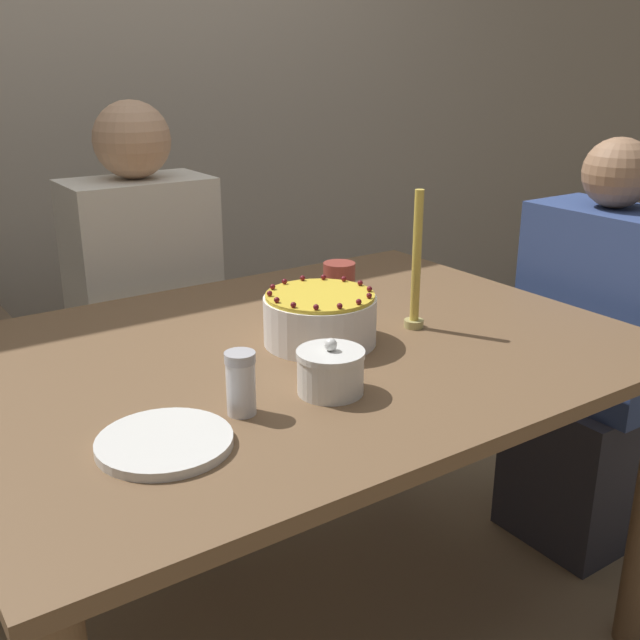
# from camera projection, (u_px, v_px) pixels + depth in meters

# --- Properties ---
(ground_plane) EXTENTS (12.00, 12.00, 0.00)m
(ground_plane) POSITION_uv_depth(u_px,v_px,m) (300.00, 632.00, 1.87)
(ground_plane) COLOR #8C7556
(wall_behind) EXTENTS (8.00, 0.05, 2.60)m
(wall_behind) POSITION_uv_depth(u_px,v_px,m) (71.00, 75.00, 2.52)
(wall_behind) COLOR #ADA393
(wall_behind) RESTS_ON ground_plane
(dining_table) EXTENTS (1.43, 1.07, 0.77)m
(dining_table) POSITION_uv_depth(u_px,v_px,m) (297.00, 391.00, 1.65)
(dining_table) COLOR brown
(dining_table) RESTS_ON ground_plane
(cake) EXTENTS (0.24, 0.24, 0.12)m
(cake) POSITION_uv_depth(u_px,v_px,m) (320.00, 318.00, 1.61)
(cake) COLOR white
(cake) RESTS_ON dining_table
(sugar_bowl) EXTENTS (0.13, 0.13, 0.11)m
(sugar_bowl) POSITION_uv_depth(u_px,v_px,m) (331.00, 371.00, 1.37)
(sugar_bowl) COLOR white
(sugar_bowl) RESTS_ON dining_table
(sugar_shaker) EXTENTS (0.05, 0.05, 0.11)m
(sugar_shaker) POSITION_uv_depth(u_px,v_px,m) (241.00, 383.00, 1.29)
(sugar_shaker) COLOR white
(sugar_shaker) RESTS_ON dining_table
(plate_stack) EXTENTS (0.22, 0.22, 0.02)m
(plate_stack) POSITION_uv_depth(u_px,v_px,m) (165.00, 442.00, 1.19)
(plate_stack) COLOR white
(plate_stack) RESTS_ON dining_table
(candle) EXTENTS (0.05, 0.05, 0.32)m
(candle) POSITION_uv_depth(u_px,v_px,m) (416.00, 272.00, 1.68)
(candle) COLOR tan
(candle) RESTS_ON dining_table
(cup) EXTENTS (0.08, 0.08, 0.08)m
(cup) POSITION_uv_depth(u_px,v_px,m) (339.00, 277.00, 1.98)
(cup) COLOR #993D33
(cup) RESTS_ON dining_table
(person_man_blue_shirt) EXTENTS (0.40, 0.34, 1.25)m
(person_man_blue_shirt) POSITION_uv_depth(u_px,v_px,m) (149.00, 345.00, 2.23)
(person_man_blue_shirt) COLOR #473D33
(person_man_blue_shirt) RESTS_ON ground_plane
(person_woman_floral) EXTENTS (0.34, 0.40, 1.17)m
(person_woman_floral) POSITION_uv_depth(u_px,v_px,m) (591.00, 378.00, 2.11)
(person_woman_floral) COLOR #2D2D38
(person_woman_floral) RESTS_ON ground_plane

